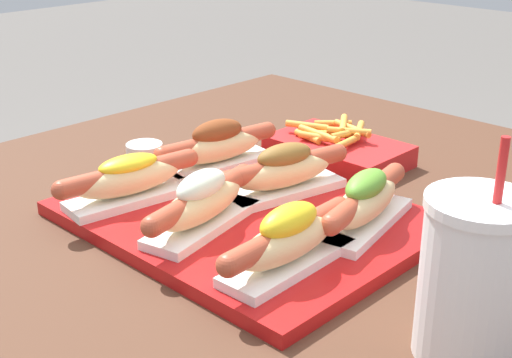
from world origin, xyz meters
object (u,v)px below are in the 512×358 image
Objects in this scene: hot_dog_1 at (202,203)px; fries_basket at (338,149)px; serving_tray at (245,217)px; hot_dog_5 at (365,202)px; hot_dog_4 at (284,171)px; hot_dog_2 at (288,239)px; hot_dog_0 at (129,179)px; drink_cup at (473,279)px; hot_dog_3 at (218,146)px; sauce_bowl at (144,149)px.

hot_dog_1 is 0.35m from fries_basket.
hot_dog_5 is at bearing 27.15° from serving_tray.
hot_dog_4 is 0.20m from fries_basket.
hot_dog_2 is at bearing -46.72° from hot_dog_4.
hot_dog_4 reaches higher than fries_basket.
hot_dog_5 is 0.99× the size of fries_basket.
serving_tray is 0.17m from hot_dog_0.
hot_dog_2 reaches higher than hot_dog_5.
drink_cup is at bearing 4.37° from hot_dog_2.
hot_dog_5 is at bearing -3.01° from hot_dog_4.
fries_basket is (-0.41, 0.33, -0.06)m from drink_cup.
fries_basket is (0.08, 0.36, -0.03)m from hot_dog_0.
hot_dog_0 reaches higher than fries_basket.
hot_dog_5 is 0.97× the size of drink_cup.
drink_cup reaches higher than hot_dog_0.
drink_cup is (0.35, 0.02, 0.03)m from hot_dog_1.
hot_dog_1 is 1.00× the size of hot_dog_4.
hot_dog_5 is 0.28m from fries_basket.
hot_dog_1 is 0.21m from hot_dog_3.
hot_dog_3 is 1.01× the size of hot_dog_5.
hot_dog_2 reaches higher than fries_basket.
drink_cup is (0.21, 0.02, 0.03)m from hot_dog_2.
hot_dog_4 and hot_dog_5 have the same top height.
serving_tray is at bearing -30.43° from hot_dog_3.
hot_dog_1 is at bearing 5.45° from hot_dog_0.
hot_dog_2 reaches higher than sauce_bowl.
hot_dog_1 and hot_dog_2 have the same top height.
drink_cup reaches higher than hot_dog_3.
serving_tray is at bearing 87.32° from hot_dog_1.
hot_dog_0 is 0.17m from hot_dog_3.
hot_dog_3 is at bearing 178.00° from hot_dog_4.
hot_dog_2 is 1.02× the size of hot_dog_5.
hot_dog_3 is 1.00× the size of fries_basket.
hot_dog_4 is (-0.00, 0.08, 0.04)m from serving_tray.
sauce_bowl is at bearing 155.13° from hot_dog_1.
hot_dog_3 is 0.51m from drink_cup.
serving_tray is 0.17m from hot_dog_3.
hot_dog_0 is at bearing -102.13° from fries_basket.
drink_cup is at bearing 2.60° from hot_dog_1.
drink_cup reaches higher than hot_dog_4.
hot_dog_1 reaches higher than hot_dog_4.
hot_dog_5 is 0.44m from sauce_bowl.
hot_dog_4 is 0.30m from sauce_bowl.
hot_dog_1 reaches higher than fries_basket.
sauce_bowl is (-0.30, 0.14, -0.04)m from hot_dog_1.
serving_tray is 7.46× the size of sauce_bowl.
hot_dog_4 is at bearing -2.00° from hot_dog_3.
sauce_bowl is 0.32m from fries_basket.
hot_dog_2 reaches higher than serving_tray.
hot_dog_0 is 0.21m from hot_dog_4.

